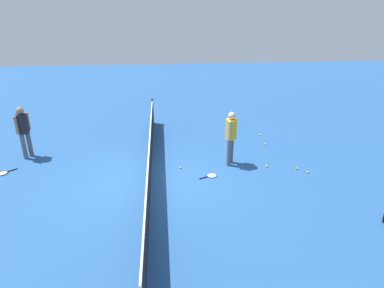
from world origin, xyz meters
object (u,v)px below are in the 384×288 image
object	(u,v)px
tennis_ball_near_player	(267,166)
tennis_ball_stray_left	(265,144)
player_near_side	(231,134)
player_far_side	(23,128)
tennis_ball_by_net	(296,169)
tennis_ball_baseline	(308,172)
tennis_racket_far_player	(3,173)
tennis_ball_midcourt	(180,168)
tennis_racket_near_player	(211,176)
tennis_ball_stray_right	(261,135)

from	to	relation	value
tennis_ball_near_player	tennis_ball_stray_left	world-z (taller)	same
player_near_side	tennis_ball_near_player	world-z (taller)	player_near_side
player_far_side	tennis_ball_by_net	size ratio (longest dim) A/B	25.76
tennis_ball_near_player	tennis_ball_baseline	xyz separation A→B (m)	(-0.50, -1.10, 0.00)
tennis_ball_near_player	tennis_ball_baseline	bearing A→B (deg)	-114.57
tennis_ball_by_net	tennis_ball_stray_left	distance (m)	2.00
player_far_side	tennis_ball_by_net	distance (m)	8.63
tennis_racket_far_player	tennis_ball_near_player	distance (m)	7.93
tennis_ball_midcourt	tennis_ball_stray_left	world-z (taller)	same
player_far_side	tennis_ball_near_player	bearing A→B (deg)	-100.69
player_near_side	tennis_ball_near_player	size ratio (longest dim) A/B	25.76
tennis_racket_far_player	tennis_ball_by_net	size ratio (longest dim) A/B	8.45
tennis_ball_midcourt	tennis_ball_stray_left	size ratio (longest dim) A/B	1.00
player_far_side	tennis_ball_baseline	xyz separation A→B (m)	(-1.93, -8.67, -0.98)
player_near_side	tennis_racket_far_player	xyz separation A→B (m)	(-0.02, 6.82, -1.00)
player_near_side	player_far_side	xyz separation A→B (m)	(1.10, 6.47, 0.00)
tennis_ball_by_net	tennis_ball_baseline	world-z (taller)	same
tennis_racket_near_player	player_near_side	bearing A→B (deg)	-42.79
player_near_side	tennis_racket_near_player	size ratio (longest dim) A/B	2.83
tennis_ball_by_net	player_near_side	bearing A→B (deg)	73.26
tennis_racket_near_player	tennis_ball_stray_right	distance (m)	3.86
tennis_racket_near_player	tennis_ball_stray_left	size ratio (longest dim) A/B	9.09
player_far_side	tennis_ball_midcourt	size ratio (longest dim) A/B	25.76
tennis_ball_midcourt	tennis_ball_near_player	bearing A→B (deg)	-93.05
player_far_side	tennis_racket_far_player	distance (m)	1.54
tennis_ball_by_net	tennis_ball_stray_left	xyz separation A→B (m)	(1.96, 0.39, 0.00)
tennis_ball_by_net	tennis_ball_baseline	bearing A→B (deg)	-133.66
tennis_ball_midcourt	tennis_ball_stray_left	bearing A→B (deg)	-63.33
tennis_ball_midcourt	tennis_ball_stray_right	bearing A→B (deg)	-52.29
player_far_side	tennis_ball_stray_left	xyz separation A→B (m)	(0.28, -8.02, -0.98)
player_near_side	tennis_ball_by_net	xyz separation A→B (m)	(-0.59, -1.95, -0.98)
player_near_side	tennis_ball_stray_left	distance (m)	2.30
tennis_ball_near_player	tennis_ball_stray_left	size ratio (longest dim) A/B	1.00
tennis_ball_near_player	tennis_ball_stray_right	distance (m)	2.69
tennis_ball_baseline	tennis_ball_stray_left	xyz separation A→B (m)	(2.21, 0.65, 0.00)
tennis_ball_baseline	tennis_ball_midcourt	bearing A→B (deg)	80.31
player_near_side	tennis_ball_by_net	bearing A→B (deg)	-106.74
tennis_ball_baseline	tennis_racket_far_player	bearing A→B (deg)	84.86
player_near_side	tennis_ball_baseline	size ratio (longest dim) A/B	25.76
player_far_side	tennis_ball_near_player	size ratio (longest dim) A/B	25.76
tennis_ball_near_player	player_near_side	bearing A→B (deg)	73.44
tennis_ball_near_player	tennis_ball_by_net	bearing A→B (deg)	-106.98
tennis_racket_near_player	tennis_ball_by_net	size ratio (longest dim) A/B	9.09
tennis_racket_near_player	tennis_ball_baseline	xyz separation A→B (m)	(-0.07, -2.90, 0.02)
tennis_ball_baseline	tennis_ball_stray_right	world-z (taller)	same
tennis_ball_midcourt	player_near_side	bearing A→B (deg)	-83.17
player_near_side	tennis_racket_near_player	world-z (taller)	player_near_side
tennis_ball_midcourt	tennis_ball_stray_right	distance (m)	4.07
player_near_side	tennis_ball_midcourt	xyz separation A→B (m)	(-0.19, 1.56, -0.98)
player_far_side	player_near_side	bearing A→B (deg)	-99.66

